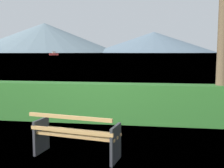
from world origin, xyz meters
TOP-DOWN VIEW (x-y plane):
  - ground_plane at (0.00, 0.00)m, footprint 1400.00×1400.00m
  - water_surface at (0.00, 308.25)m, footprint 620.00×620.00m
  - park_bench at (-0.01, -0.06)m, footprint 1.70×0.85m
  - hedge_row at (0.00, 2.69)m, footprint 9.60×0.61m
  - tender_far at (-52.23, 140.01)m, footprint 4.86×3.74m
  - distant_hills at (28.61, 560.72)m, footprint 840.24×309.15m

SIDE VIEW (x-z plane):
  - ground_plane at x=0.00m, z-range 0.00..0.00m
  - water_surface at x=0.00m, z-range 0.00..0.00m
  - park_bench at x=-0.01m, z-range -0.01..0.86m
  - hedge_row at x=0.00m, z-range 0.00..1.10m
  - tender_far at x=-52.23m, z-range -0.32..1.91m
  - distant_hills at x=28.61m, z-range -4.02..64.57m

